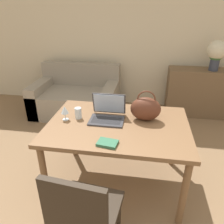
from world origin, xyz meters
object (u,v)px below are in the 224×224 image
flower_vase (217,53)px  laptop (108,112)px  chair (84,213)px  wine_glass (65,110)px  drinking_glass (78,113)px  couch (77,97)px  handbag (146,109)px

flower_vase → laptop: bearing=-128.7°
chair → wine_glass: bearing=122.2°
chair → drinking_glass: bearing=114.3°
couch → drinking_glass: drinking_glass is taller
wine_glass → drinking_glass: bearing=24.7°
chair → flower_vase: 3.12m
couch → wine_glass: wine_glass is taller
drinking_glass → chair: bearing=-71.9°
wine_glass → handbag: 0.79m
couch → drinking_glass: size_ratio=12.92×
chair → laptop: (0.00, 0.94, 0.30)m
flower_vase → couch: bearing=-175.0°
couch → flower_vase: 2.42m
drinking_glass → handbag: handbag is taller
couch → handbag: size_ratio=4.72×
chair → laptop: laptop is taller
flower_vase → handbag: bearing=-121.0°
couch → drinking_glass: bearing=-71.1°
drinking_glass → laptop: bearing=8.7°
wine_glass → handbag: (0.78, 0.13, 0.02)m
handbag → chair: bearing=-111.0°
drinking_glass → couch: bearing=108.9°
couch → laptop: (0.85, -1.58, 0.53)m
flower_vase → chair: bearing=-117.6°
couch → handbag: bearing=-51.8°
couch → laptop: laptop is taller
chair → laptop: 0.99m
laptop → wine_glass: 0.42m
laptop → wine_glass: bearing=-166.5°
couch → flower_vase: size_ratio=3.05×
flower_vase → drinking_glass: bearing=-133.3°
wine_glass → flower_vase: size_ratio=0.31×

